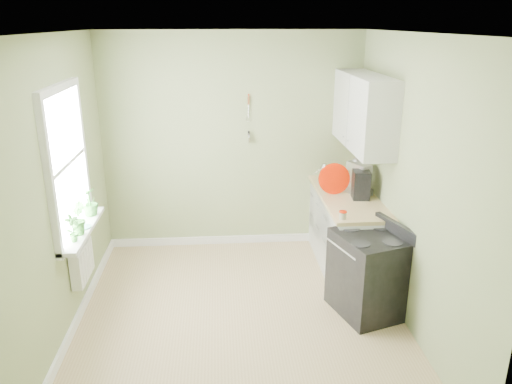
{
  "coord_description": "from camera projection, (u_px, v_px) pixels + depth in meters",
  "views": [
    {
      "loc": [
        -0.17,
        -4.26,
        2.79
      ],
      "look_at": [
        0.2,
        0.55,
        1.13
      ],
      "focal_mm": 35.0,
      "sensor_mm": 36.0,
      "label": 1
    }
  ],
  "objects": [
    {
      "name": "wall_right",
      "position": [
        412.0,
        185.0,
        4.62
      ],
      "size": [
        0.02,
        3.6,
        2.7
      ],
      "primitive_type": "cube",
      "color": "#919D6B",
      "rests_on": "floor"
    },
    {
      "name": "wall_back",
      "position": [
        233.0,
        143.0,
        6.21
      ],
      "size": [
        3.2,
        0.02,
        2.7
      ],
      "primitive_type": "cube",
      "color": "#919D6B",
      "rests_on": "floor"
    },
    {
      "name": "stand_mixer",
      "position": [
        358.0,
        179.0,
        5.71
      ],
      "size": [
        0.3,
        0.36,
        0.39
      ],
      "color": "#B2B2B7",
      "rests_on": "countertop"
    },
    {
      "name": "plant_b",
      "position": [
        77.0,
        218.0,
        4.63
      ],
      "size": [
        0.18,
        0.21,
        0.31
      ],
      "primitive_type": "imported",
      "rotation": [
        0.0,
        0.0,
        1.86
      ],
      "color": "#2E6E25",
      "rests_on": "window_sill"
    },
    {
      "name": "wall_left",
      "position": [
        56.0,
        194.0,
        4.38
      ],
      "size": [
        0.02,
        3.6,
        2.7
      ],
      "primitive_type": "cube",
      "color": "#919D6B",
      "rests_on": "floor"
    },
    {
      "name": "ceiling",
      "position": [
        237.0,
        32.0,
        4.06
      ],
      "size": [
        3.2,
        3.6,
        0.02
      ],
      "primitive_type": "cube",
      "color": "white",
      "rests_on": "wall_back"
    },
    {
      "name": "upper_cabinets",
      "position": [
        364.0,
        111.0,
        5.48
      ],
      "size": [
        0.35,
        1.4,
        0.8
      ],
      "primitive_type": "cube",
      "color": "silver",
      "rests_on": "wall_right"
    },
    {
      "name": "base_cabinets",
      "position": [
        347.0,
        234.0,
        5.83
      ],
      "size": [
        0.6,
        1.6,
        0.87
      ],
      "primitive_type": "cube",
      "color": "silver",
      "rests_on": "floor"
    },
    {
      "name": "window",
      "position": [
        66.0,
        163.0,
        4.6
      ],
      "size": [
        0.06,
        1.14,
        1.44
      ],
      "color": "white",
      "rests_on": "wall_left"
    },
    {
      "name": "red_tray",
      "position": [
        334.0,
        179.0,
        5.68
      ],
      "size": [
        0.36,
        0.08,
        0.36
      ],
      "primitive_type": "cylinder",
      "rotation": [
        1.45,
        0.0,
        -0.05
      ],
      "color": "#B71600",
      "rests_on": "countertop"
    },
    {
      "name": "radiator",
      "position": [
        82.0,
        263.0,
        4.89
      ],
      "size": [
        0.12,
        0.5,
        0.35
      ],
      "primitive_type": "cube",
      "color": "white",
      "rests_on": "wall_left"
    },
    {
      "name": "plant_c",
      "position": [
        90.0,
        202.0,
        5.08
      ],
      "size": [
        0.2,
        0.2,
        0.29
      ],
      "primitive_type": "imported",
      "rotation": [
        0.0,
        0.0,
        4.43
      ],
      "color": "#2E6E25",
      "rests_on": "window_sill"
    },
    {
      "name": "stove",
      "position": [
        368.0,
        273.0,
        4.94
      ],
      "size": [
        0.78,
        0.82,
        0.95
      ],
      "color": "black",
      "rests_on": "floor"
    },
    {
      "name": "kettle",
      "position": [
        324.0,
        171.0,
        6.24
      ],
      "size": [
        0.2,
        0.11,
        0.2
      ],
      "color": "silver",
      "rests_on": "countertop"
    },
    {
      "name": "window_sill",
      "position": [
        82.0,
        229.0,
        4.83
      ],
      "size": [
        0.18,
        1.14,
        0.04
      ],
      "primitive_type": "cube",
      "color": "white",
      "rests_on": "wall_left"
    },
    {
      "name": "wall_utensils",
      "position": [
        249.0,
        126.0,
        6.12
      ],
      "size": [
        0.02,
        0.14,
        0.58
      ],
      "color": "tan",
      "rests_on": "wall_back"
    },
    {
      "name": "jar",
      "position": [
        343.0,
        215.0,
        4.99
      ],
      "size": [
        0.08,
        0.08,
        0.08
      ],
      "color": "#AEA78E",
      "rests_on": "countertop"
    },
    {
      "name": "coffee_maker",
      "position": [
        361.0,
        185.0,
        5.54
      ],
      "size": [
        0.2,
        0.22,
        0.32
      ],
      "color": "black",
      "rests_on": "countertop"
    },
    {
      "name": "plant_a",
      "position": [
        73.0,
        228.0,
        4.47
      ],
      "size": [
        0.16,
        0.17,
        0.26
      ],
      "primitive_type": "imported",
      "rotation": [
        0.0,
        0.0,
        0.87
      ],
      "color": "#2E6E25",
      "rests_on": "window_sill"
    },
    {
      "name": "countertop",
      "position": [
        348.0,
        197.0,
        5.69
      ],
      "size": [
        0.64,
        1.6,
        0.04
      ],
      "primitive_type": "cube",
      "color": "tan",
      "rests_on": "base_cabinets"
    },
    {
      "name": "floor",
      "position": [
        240.0,
        319.0,
        4.94
      ],
      "size": [
        3.2,
        3.6,
        0.02
      ],
      "primitive_type": "cube",
      "color": "tan",
      "rests_on": "ground"
    }
  ]
}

